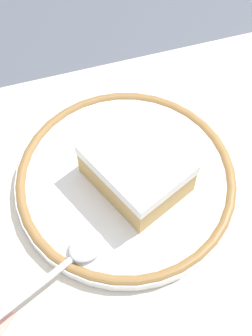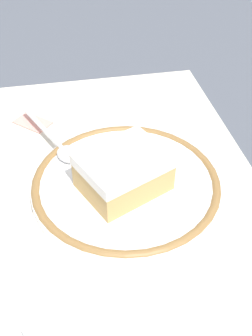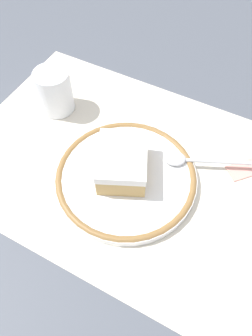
% 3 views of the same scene
% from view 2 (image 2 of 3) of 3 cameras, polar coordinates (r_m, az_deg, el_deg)
% --- Properties ---
extents(ground_plane, '(2.40, 2.40, 0.00)m').
position_cam_2_polar(ground_plane, '(0.47, -3.04, -4.20)').
color(ground_plane, '#4C515B').
extents(placemat, '(0.55, 0.38, 0.00)m').
position_cam_2_polar(placemat, '(0.47, -3.04, -4.14)').
color(placemat, beige).
rests_on(placemat, ground_plane).
extents(plate, '(0.22, 0.22, 0.02)m').
position_cam_2_polar(plate, '(0.48, -0.00, -2.23)').
color(plate, white).
rests_on(plate, placemat).
extents(cake_slice, '(0.10, 0.11, 0.05)m').
position_cam_2_polar(cake_slice, '(0.45, -0.33, -0.63)').
color(cake_slice, tan).
rests_on(cake_slice, plate).
extents(spoon, '(0.14, 0.07, 0.01)m').
position_cam_2_polar(spoon, '(0.52, -8.94, 3.00)').
color(spoon, silver).
rests_on(spoon, plate).
extents(cup, '(0.06, 0.06, 0.08)m').
position_cam_2_polar(cup, '(0.34, -8.07, -21.96)').
color(cup, white).
rests_on(cup, placemat).
extents(sugar_packet, '(0.06, 0.06, 0.01)m').
position_cam_2_polar(sugar_packet, '(0.60, -12.77, 6.33)').
color(sugar_packet, '#E5998C').
rests_on(sugar_packet, placemat).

